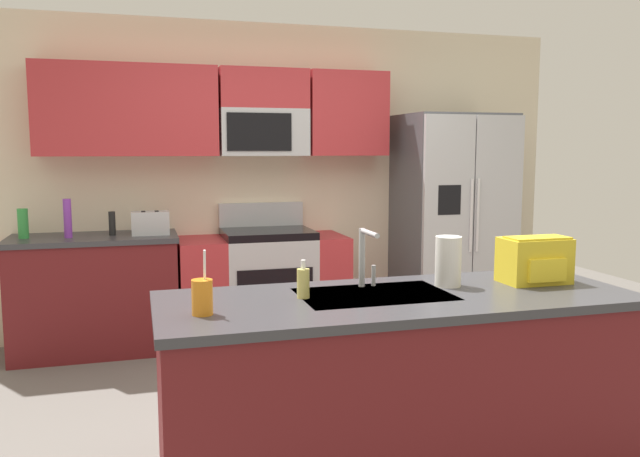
% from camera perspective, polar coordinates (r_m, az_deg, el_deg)
% --- Properties ---
extents(ground_plane, '(9.00, 9.00, 0.00)m').
position_cam_1_polar(ground_plane, '(3.80, 2.57, -17.03)').
color(ground_plane, '#66605B').
rests_on(ground_plane, ground).
extents(kitchen_wall_unit, '(5.20, 0.43, 2.60)m').
position_cam_1_polar(kitchen_wall_unit, '(5.46, -5.79, 6.21)').
color(kitchen_wall_unit, beige).
rests_on(kitchen_wall_unit, ground).
extents(back_counter, '(1.24, 0.63, 0.90)m').
position_cam_1_polar(back_counter, '(5.22, -19.37, -5.51)').
color(back_counter, maroon).
rests_on(back_counter, ground).
extents(range_oven, '(1.36, 0.61, 1.10)m').
position_cam_1_polar(range_oven, '(5.30, -5.08, -5.03)').
color(range_oven, '#B7BABF').
rests_on(range_oven, ground).
extents(refrigerator, '(0.90, 0.76, 1.85)m').
position_cam_1_polar(refrigerator, '(5.70, 11.72, 0.62)').
color(refrigerator, '#4C4F54').
rests_on(refrigerator, ground).
extents(island_counter, '(2.16, 0.80, 0.90)m').
position_cam_1_polar(island_counter, '(3.04, 6.93, -14.13)').
color(island_counter, maroon).
rests_on(island_counter, ground).
extents(toaster, '(0.28, 0.16, 0.18)m').
position_cam_1_polar(toaster, '(5.07, -14.91, 0.48)').
color(toaster, '#B7BABF').
rests_on(toaster, back_counter).
extents(pepper_mill, '(0.05, 0.05, 0.18)m').
position_cam_1_polar(pepper_mill, '(5.12, -18.06, 0.44)').
color(pepper_mill, black).
rests_on(pepper_mill, back_counter).
extents(bottle_green, '(0.07, 0.07, 0.22)m').
position_cam_1_polar(bottle_green, '(5.18, -24.98, 0.41)').
color(bottle_green, green).
rests_on(bottle_green, back_counter).
extents(bottle_purple, '(0.06, 0.06, 0.29)m').
position_cam_1_polar(bottle_purple, '(5.08, -21.60, 0.85)').
color(bottle_purple, purple).
rests_on(bottle_purple, back_counter).
extents(sink_faucet, '(0.08, 0.21, 0.28)m').
position_cam_1_polar(sink_faucet, '(3.02, 4.05, -2.16)').
color(sink_faucet, '#B7BABF').
rests_on(sink_faucet, island_counter).
extents(drink_cup_orange, '(0.08, 0.08, 0.26)m').
position_cam_1_polar(drink_cup_orange, '(2.58, -10.47, -6.02)').
color(drink_cup_orange, orange).
rests_on(drink_cup_orange, island_counter).
extents(soap_dispenser, '(0.06, 0.06, 0.17)m').
position_cam_1_polar(soap_dispenser, '(2.82, -1.51, -4.87)').
color(soap_dispenser, '#D8CC66').
rests_on(soap_dispenser, island_counter).
extents(paper_towel_roll, '(0.12, 0.12, 0.24)m').
position_cam_1_polar(paper_towel_roll, '(3.11, 11.37, -2.89)').
color(paper_towel_roll, white).
rests_on(paper_towel_roll, island_counter).
extents(backpack, '(0.32, 0.22, 0.23)m').
position_cam_1_polar(backpack, '(3.30, 18.63, -2.61)').
color(backpack, yellow).
rests_on(backpack, island_counter).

